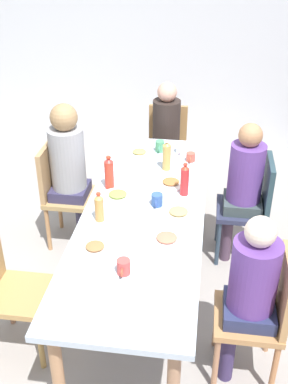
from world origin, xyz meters
The scene contains 27 objects.
ground_plane centered at (0.00, 0.00, 0.00)m, with size 6.62×6.62×0.00m, color #9C9590.
wall_left centered at (-2.82, 0.00, 1.30)m, with size 0.12×4.70×2.60m, color silver.
dining_table centered at (0.00, 0.00, 0.68)m, with size 2.41×0.83×0.75m.
chair_0 centered at (0.60, 0.79, 0.51)m, with size 0.40×0.40×0.90m.
person_0 centered at (0.60, 0.70, 0.68)m, with size 0.30×0.30×1.16m.
chair_1 centered at (-0.60, -0.79, 0.51)m, with size 0.40×0.40×0.90m.
person_1 centered at (-0.60, -0.70, 0.76)m, with size 0.30×0.30×1.27m.
chair_2 centered at (-1.59, 0.00, 0.51)m, with size 0.40×0.40×0.90m.
person_2 centered at (-1.49, 0.00, 0.70)m, with size 0.30×0.30×1.19m.
chair_3 centered at (0.60, -0.79, 0.51)m, with size 0.40×0.40×0.90m.
chair_4 centered at (-0.60, 0.79, 0.51)m, with size 0.40×0.40×0.90m.
person_4 centered at (-0.60, 0.70, 0.70)m, with size 0.30×0.30×1.19m.
plate_0 centered at (-0.39, 0.15, 0.77)m, with size 0.23×0.23×0.04m.
plate_1 centered at (-0.87, -0.16, 0.77)m, with size 0.21×0.21×0.04m.
plate_2 centered at (0.33, 0.19, 0.77)m, with size 0.24×0.24×0.04m.
plate_3 centered at (0.48, -0.23, 0.77)m, with size 0.21×0.21×0.04m.
plate_4 centered at (-0.15, -0.21, 0.77)m, with size 0.24×0.24×0.04m.
plate_5 centered at (0.02, 0.24, 0.77)m, with size 0.23×0.23×0.04m.
cup_0 centered at (0.67, -0.02, 0.80)m, with size 0.11×0.08×0.09m.
cup_1 centered at (-0.95, 0.18, 0.80)m, with size 0.12×0.08×0.10m.
cup_2 centered at (-0.95, 0.00, 0.80)m, with size 0.11×0.08×0.10m.
cup_3 centered at (-0.08, 0.08, 0.80)m, with size 0.11×0.08×0.09m.
cup_4 centered at (-0.81, 0.27, 0.79)m, with size 0.11×0.07×0.07m.
bottle_0 centered at (0.16, -0.28, 0.85)m, with size 0.06×0.06×0.21m.
bottle_1 centered at (-0.28, -0.30, 0.88)m, with size 0.07×0.07×0.26m.
bottle_2 centered at (-0.26, 0.26, 0.87)m, with size 0.06×0.06×0.25m.
bottle_3 centered at (-0.63, 0.09, 0.87)m, with size 0.06×0.06×0.25m.
Camera 1 is at (2.76, 0.40, 2.55)m, focal length 44.91 mm.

